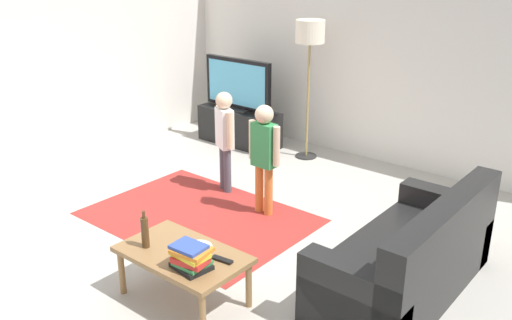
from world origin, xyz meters
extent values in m
plane|color=#B2ADA3|center=(0.00, 0.00, 0.00)|extent=(7.80, 7.80, 0.00)
cube|color=silver|center=(0.00, 3.00, 1.35)|extent=(6.00, 0.12, 2.70)
cube|color=silver|center=(-3.00, 0.00, 1.35)|extent=(0.12, 6.00, 2.70)
cube|color=#9E2D28|center=(-0.49, 0.27, 0.00)|extent=(2.20, 1.60, 0.01)
cube|color=black|center=(-1.70, 2.30, 0.25)|extent=(1.20, 0.44, 0.50)
cube|color=black|center=(-1.70, 2.25, 0.10)|extent=(1.10, 0.32, 0.03)
cube|color=black|center=(-1.70, 2.28, 0.52)|extent=(0.44, 0.28, 0.03)
cube|color=black|center=(-1.70, 2.28, 0.87)|extent=(1.10, 0.07, 0.68)
cube|color=#59B2D8|center=(-1.70, 2.24, 0.87)|extent=(1.00, 0.01, 0.58)
cube|color=black|center=(1.70, 0.36, 0.21)|extent=(0.80, 1.80, 0.42)
cube|color=black|center=(2.00, 0.36, 0.43)|extent=(0.20, 1.80, 0.86)
cube|color=black|center=(1.70, -0.44, 0.30)|extent=(0.80, 0.20, 0.60)
cube|color=black|center=(1.70, 1.16, 0.30)|extent=(0.80, 0.20, 0.60)
cube|color=#B22823|center=(1.85, 0.91, 0.56)|extent=(0.10, 0.32, 0.32)
cylinder|color=#262626|center=(-0.66, 2.45, 0.01)|extent=(0.28, 0.28, 0.02)
cylinder|color=#99844C|center=(-0.66, 2.45, 0.76)|extent=(0.03, 0.03, 1.50)
cylinder|color=silver|center=(-0.66, 2.45, 1.64)|extent=(0.36, 0.36, 0.28)
cylinder|color=#4C4C59|center=(-0.80, 0.99, 0.26)|extent=(0.09, 0.09, 0.52)
cylinder|color=#4C4C59|center=(-0.69, 0.94, 0.26)|extent=(0.09, 0.09, 0.52)
cube|color=white|center=(-0.75, 0.96, 0.74)|extent=(0.28, 0.23, 0.44)
sphere|color=beige|center=(-0.75, 0.96, 1.05)|extent=(0.18, 0.18, 0.18)
cylinder|color=beige|center=(-0.89, 1.03, 0.76)|extent=(0.07, 0.07, 0.40)
cylinder|color=beige|center=(-0.61, 0.89, 0.76)|extent=(0.07, 0.07, 0.40)
cylinder|color=orange|center=(-0.10, 0.78, 0.26)|extent=(0.09, 0.09, 0.52)
cylinder|color=orange|center=(0.02, 0.77, 0.26)|extent=(0.09, 0.09, 0.52)
cube|color=#338C4C|center=(-0.04, 0.78, 0.75)|extent=(0.25, 0.15, 0.45)
sphere|color=beige|center=(-0.04, 0.78, 1.07)|extent=(0.19, 0.19, 0.19)
cylinder|color=beige|center=(-0.20, 0.78, 0.77)|extent=(0.07, 0.07, 0.40)
cylinder|color=beige|center=(0.12, 0.77, 0.77)|extent=(0.07, 0.07, 0.40)
cube|color=olive|center=(0.45, -0.83, 0.40)|extent=(1.00, 0.60, 0.04)
cylinder|color=olive|center=(0.00, -1.08, 0.19)|extent=(0.05, 0.05, 0.38)
cylinder|color=olive|center=(0.90, -1.08, 0.19)|extent=(0.05, 0.05, 0.38)
cylinder|color=olive|center=(0.00, -0.58, 0.19)|extent=(0.05, 0.05, 0.38)
cylinder|color=olive|center=(0.90, -0.58, 0.19)|extent=(0.05, 0.05, 0.38)
cube|color=black|center=(0.66, -0.94, 0.44)|extent=(0.29, 0.25, 0.03)
cube|color=#388C4C|center=(0.67, -0.94, 0.47)|extent=(0.23, 0.21, 0.03)
cube|color=red|center=(0.68, -0.96, 0.50)|extent=(0.27, 0.20, 0.04)
cube|color=yellow|center=(0.66, -0.95, 0.54)|extent=(0.27, 0.18, 0.03)
cube|color=orange|center=(0.67, -0.94, 0.57)|extent=(0.28, 0.24, 0.03)
cube|color=#334CA5|center=(0.65, -0.95, 0.60)|extent=(0.25, 0.20, 0.03)
cylinder|color=#4C3319|center=(0.17, -0.95, 0.54)|extent=(0.06, 0.06, 0.25)
cylinder|color=#4C3319|center=(0.17, -0.95, 0.70)|extent=(0.02, 0.02, 0.06)
cube|color=black|center=(0.77, -0.73, 0.43)|extent=(0.17, 0.07, 0.02)
cylinder|color=white|center=(0.50, -0.71, 0.43)|extent=(0.22, 0.22, 0.02)
cube|color=silver|center=(0.52, -0.71, 0.44)|extent=(0.15, 0.04, 0.01)
camera|label=1|loc=(3.26, -3.37, 2.59)|focal=39.31mm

